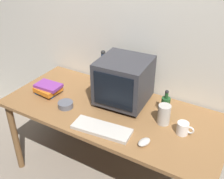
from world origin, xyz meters
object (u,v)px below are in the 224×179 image
at_px(keyboard, 102,129).
at_px(mug, 183,128).
at_px(computer_mouse, 144,142).
at_px(metal_canister, 164,114).
at_px(crt_monitor, 124,81).
at_px(bottle_tall, 103,73).
at_px(book_stack, 48,89).
at_px(bottle_short, 165,104).
at_px(cd_spindle, 66,105).

height_order(keyboard, mug, mug).
height_order(computer_mouse, metal_canister, metal_canister).
height_order(crt_monitor, mug, crt_monitor).
xyz_separation_m(computer_mouse, bottle_tall, (-0.64, 0.52, 0.11)).
distance_m(bottle_tall, mug, 0.87).
xyz_separation_m(mug, metal_canister, (-0.16, 0.05, 0.03)).
bearing_deg(bottle_tall, book_stack, -133.24).
bearing_deg(metal_canister, mug, -16.45).
xyz_separation_m(bottle_tall, mug, (0.82, -0.29, -0.08)).
bearing_deg(metal_canister, crt_monitor, 165.37).
bearing_deg(metal_canister, bottle_short, 106.39).
height_order(bottle_short, metal_canister, bottle_short).
bearing_deg(book_stack, cd_spindle, -19.15).
height_order(crt_monitor, metal_canister, crt_monitor).
distance_m(crt_monitor, mug, 0.58).
xyz_separation_m(bottle_short, cd_spindle, (-0.70, -0.33, -0.05)).
xyz_separation_m(bottle_tall, book_stack, (-0.33, -0.35, -0.08)).
xyz_separation_m(crt_monitor, cd_spindle, (-0.36, -0.30, -0.17)).
distance_m(cd_spindle, metal_canister, 0.76).
relative_size(bottle_short, metal_canister, 1.31).
distance_m(keyboard, computer_mouse, 0.32).
bearing_deg(keyboard, bottle_short, 48.87).
distance_m(computer_mouse, cd_spindle, 0.72).
bearing_deg(crt_monitor, computer_mouse, -46.51).
distance_m(crt_monitor, metal_canister, 0.41).
relative_size(crt_monitor, computer_mouse, 4.12).
distance_m(crt_monitor, keyboard, 0.44).
relative_size(keyboard, mug, 3.50).
bearing_deg(computer_mouse, crt_monitor, 150.96).
bearing_deg(book_stack, metal_canister, 6.24).
bearing_deg(keyboard, cd_spindle, 159.80).
height_order(bottle_tall, cd_spindle, bottle_tall).
bearing_deg(mug, keyboard, -153.28).
relative_size(bottle_short, mug, 1.63).
bearing_deg(bottle_short, mug, -42.24).
height_order(computer_mouse, book_stack, book_stack).
xyz_separation_m(book_stack, cd_spindle, (0.26, -0.09, -0.02)).
bearing_deg(crt_monitor, bottle_tall, 152.47).
bearing_deg(bottle_short, metal_canister, -73.61).
relative_size(crt_monitor, cd_spindle, 3.43).
distance_m(crt_monitor, computer_mouse, 0.55).
bearing_deg(metal_canister, book_stack, -173.76).
xyz_separation_m(computer_mouse, cd_spindle, (-0.71, 0.08, 0.00)).
xyz_separation_m(bottle_short, metal_canister, (0.04, -0.13, 0.00)).
bearing_deg(cd_spindle, crt_monitor, 39.87).
bearing_deg(cd_spindle, keyboard, -14.01).
bearing_deg(book_stack, bottle_short, 14.17).
distance_m(computer_mouse, book_stack, 0.99).
bearing_deg(bottle_tall, mug, -19.62).
distance_m(book_stack, metal_canister, 1.00).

